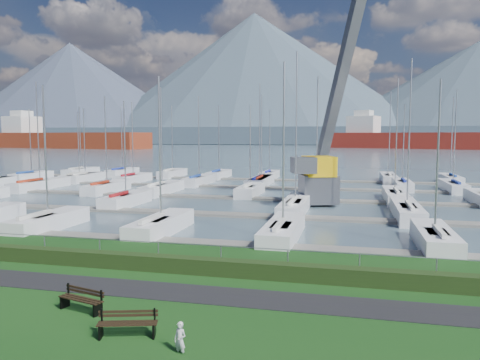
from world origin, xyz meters
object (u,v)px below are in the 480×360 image
(bench_left, at_px, (82,299))
(bench_right, at_px, (128,324))
(person, at_px, (180,335))
(crane, at_px, (325,144))

(bench_left, xyz_separation_m, bench_right, (2.53, -1.55, 0.00))
(person, bearing_deg, bench_right, 179.88)
(bench_right, xyz_separation_m, crane, (4.01, 32.09, 4.91))
(person, relative_size, crane, 0.05)
(bench_left, bearing_deg, crane, 92.80)
(bench_right, bearing_deg, crane, 66.45)
(bench_right, bearing_deg, bench_left, 132.15)
(bench_left, bearing_deg, person, -10.99)
(bench_left, distance_m, person, 4.95)
(bench_left, height_order, crane, crane)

